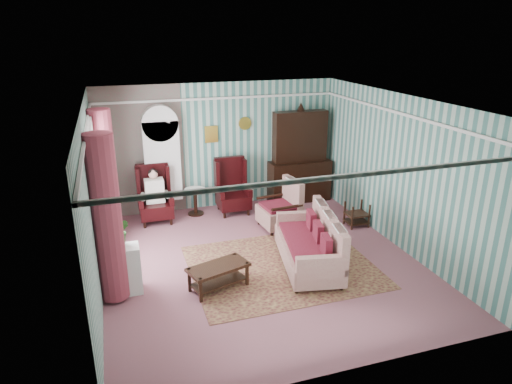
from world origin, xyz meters
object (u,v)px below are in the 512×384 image
object	(u,v)px
plant_stand	(123,270)
nest_table	(357,214)
dresser_hutch	(300,154)
coffee_table	(219,277)
floral_armchair	(279,206)
wingback_right	(233,187)
sofa	(308,237)
round_side_table	(195,202)
bookcase	(163,167)
seated_woman	(155,196)
wingback_left	(155,195)

from	to	relation	value
plant_stand	nest_table	bearing A→B (deg)	13.84
dresser_hutch	coffee_table	xyz separation A→B (m)	(-2.84, -3.37, -0.97)
floral_armchair	nest_table	bearing A→B (deg)	-110.21
wingback_right	sofa	bearing A→B (deg)	-78.07
nest_table	dresser_hutch	bearing A→B (deg)	107.39
round_side_table	floral_armchair	size ratio (longest dim) A/B	0.62
nest_table	plant_stand	bearing A→B (deg)	-166.16
bookcase	plant_stand	distance (m)	3.39
seated_woman	plant_stand	size ratio (longest dim) A/B	1.47
dresser_hutch	wingback_right	world-z (taller)	dresser_hutch
sofa	floral_armchair	distance (m)	1.72
round_side_table	nest_table	size ratio (longest dim) A/B	1.11
wingback_right	plant_stand	distance (m)	3.76
nest_table	floral_armchair	world-z (taller)	floral_armchair
bookcase	sofa	distance (m)	3.90
wingback_left	floral_armchair	size ratio (longest dim) A/B	1.28
wingback_right	round_side_table	bearing A→B (deg)	169.99
bookcase	nest_table	distance (m)	4.37
nest_table	sofa	bearing A→B (deg)	-142.99
dresser_hutch	wingback_left	size ratio (longest dim) A/B	1.89
wingback_right	floral_armchair	xyz separation A→B (m)	(0.70, -1.13, -0.14)
wingback_left	plant_stand	bearing A→B (deg)	-106.22
nest_table	sofa	xyz separation A→B (m)	(-1.72, -1.30, 0.29)
bookcase	nest_table	world-z (taller)	bookcase
bookcase	nest_table	xyz separation A→B (m)	(3.82, -1.94, -0.85)
round_side_table	seated_woman	bearing A→B (deg)	-170.54
wingback_left	nest_table	size ratio (longest dim) A/B	2.31
seated_woman	coffee_table	bearing A→B (deg)	-77.90
bookcase	round_side_table	world-z (taller)	bookcase
sofa	wingback_right	bearing A→B (deg)	22.92
seated_woman	sofa	world-z (taller)	seated_woman
plant_stand	wingback_left	bearing A→B (deg)	73.78
wingback_left	floral_armchair	world-z (taller)	wingback_left
plant_stand	floral_armchair	distance (m)	3.63
dresser_hutch	seated_woman	world-z (taller)	dresser_hutch
plant_stand	coffee_table	xyz separation A→B (m)	(1.46, -0.35, -0.19)
dresser_hutch	floral_armchair	size ratio (longest dim) A/B	2.42
bookcase	sofa	world-z (taller)	bookcase
bookcase	wingback_right	bearing A→B (deg)	-14.57
dresser_hutch	wingback_right	xyz separation A→B (m)	(-1.75, -0.27, -0.55)
dresser_hutch	wingback_right	bearing A→B (deg)	-171.23
round_side_table	coffee_table	size ratio (longest dim) A/B	0.61
floral_armchair	coffee_table	bearing A→B (deg)	132.19
dresser_hutch	seated_woman	bearing A→B (deg)	-175.59
dresser_hutch	coffee_table	bearing A→B (deg)	-130.10
seated_woman	nest_table	xyz separation A→B (m)	(4.07, -1.55, -0.32)
seated_woman	round_side_table	distance (m)	0.96
wingback_right	sofa	xyz separation A→B (m)	(0.60, -2.85, -0.06)
floral_armchair	seated_woman	bearing A→B (deg)	59.64
wingback_right	seated_woman	size ratio (longest dim) A/B	1.06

